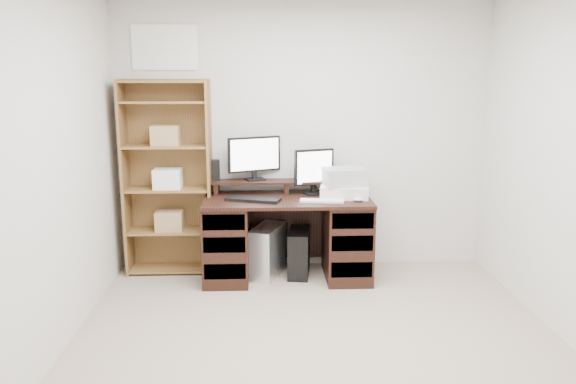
{
  "coord_description": "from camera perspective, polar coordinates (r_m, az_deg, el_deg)",
  "views": [
    {
      "loc": [
        -0.35,
        -3.29,
        1.88
      ],
      "look_at": [
        -0.16,
        1.43,
        0.85
      ],
      "focal_mm": 35.0,
      "sensor_mm": 36.0,
      "label": 1
    }
  ],
  "objects": [
    {
      "name": "keyboard_black",
      "position": [
        4.95,
        -3.57,
        -0.75
      ],
      "size": [
        0.5,
        0.29,
        0.03
      ],
      "primitive_type": "cube",
      "rotation": [
        0.0,
        0.0,
        -0.3
      ],
      "color": "black",
      "rests_on": "desk"
    },
    {
      "name": "room",
      "position": [
        3.37,
        3.73,
        1.53
      ],
      "size": [
        3.54,
        4.04,
        2.54
      ],
      "color": "tan",
      "rests_on": "ground"
    },
    {
      "name": "speaker",
      "position": [
        5.27,
        -7.41,
        2.22
      ],
      "size": [
        0.09,
        0.09,
        0.2
      ],
      "primitive_type": "cube",
      "rotation": [
        0.0,
        0.0,
        0.19
      ],
      "color": "black",
      "rests_on": "riser_shelf"
    },
    {
      "name": "printer",
      "position": [
        5.12,
        5.74,
        0.1
      ],
      "size": [
        0.47,
        0.38,
        0.11
      ],
      "primitive_type": "cube",
      "rotation": [
        0.0,
        0.0,
        -0.15
      ],
      "color": "beige",
      "rests_on": "desk"
    },
    {
      "name": "monitor_wide",
      "position": [
        5.24,
        -3.45,
        3.68
      ],
      "size": [
        0.48,
        0.22,
        0.4
      ],
      "rotation": [
        0.0,
        0.0,
        0.39
      ],
      "color": "black",
      "rests_on": "riser_shelf"
    },
    {
      "name": "tower_black",
      "position": [
        5.26,
        1.14,
        -6.16
      ],
      "size": [
        0.24,
        0.45,
        0.43
      ],
      "rotation": [
        0.0,
        0.0,
        -0.13
      ],
      "color": "black",
      "rests_on": "ground"
    },
    {
      "name": "riser_shelf",
      "position": [
        5.25,
        -0.19,
        0.9
      ],
      "size": [
        1.4,
        0.22,
        0.12
      ],
      "color": "black",
      "rests_on": "desk"
    },
    {
      "name": "basket",
      "position": [
        5.09,
        5.77,
        1.55
      ],
      "size": [
        0.4,
        0.31,
        0.16
      ],
      "primitive_type": "cube",
      "rotation": [
        0.0,
        0.0,
        0.14
      ],
      "color": "#9DA1A7",
      "rests_on": "printer"
    },
    {
      "name": "desk",
      "position": [
        5.16,
        -0.1,
        -4.51
      ],
      "size": [
        1.5,
        0.7,
        0.75
      ],
      "color": "black",
      "rests_on": "ground"
    },
    {
      "name": "mouse",
      "position": [
        4.96,
        7.13,
        -0.77
      ],
      "size": [
        0.09,
        0.06,
        0.03
      ],
      "primitive_type": "ellipsoid",
      "rotation": [
        0.0,
        0.0,
        0.08
      ],
      "color": "silver",
      "rests_on": "desk"
    },
    {
      "name": "tower_silver",
      "position": [
        5.23,
        -2.09,
        -6.02
      ],
      "size": [
        0.36,
        0.52,
        0.47
      ],
      "primitive_type": "cube",
      "rotation": [
        0.0,
        0.0,
        -0.36
      ],
      "color": "silver",
      "rests_on": "ground"
    },
    {
      "name": "bookshelf",
      "position": [
        5.31,
        -12.08,
        1.59
      ],
      "size": [
        0.8,
        0.3,
        1.8
      ],
      "color": "olive",
      "rests_on": "ground"
    },
    {
      "name": "keyboard_white",
      "position": [
        4.92,
        3.46,
        -0.9
      ],
      "size": [
        0.39,
        0.16,
        0.02
      ],
      "primitive_type": "cube",
      "rotation": [
        0.0,
        0.0,
        -0.13
      ],
      "color": "silver",
      "rests_on": "desk"
    },
    {
      "name": "monitor_small",
      "position": [
        5.19,
        2.66,
        2.27
      ],
      "size": [
        0.37,
        0.19,
        0.42
      ],
      "rotation": [
        0.0,
        0.0,
        0.33
      ],
      "color": "black",
      "rests_on": "desk"
    }
  ]
}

